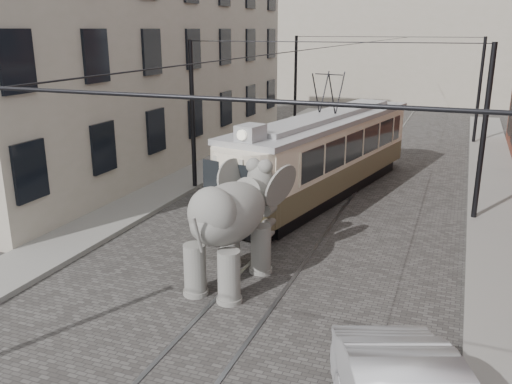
% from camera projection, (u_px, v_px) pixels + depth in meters
% --- Properties ---
extents(ground, '(120.00, 120.00, 0.00)m').
position_uv_depth(ground, '(275.00, 266.00, 15.21)').
color(ground, '#43413E').
extents(tram_rails, '(1.54, 80.00, 0.02)m').
position_uv_depth(tram_rails, '(275.00, 266.00, 15.21)').
color(tram_rails, slate).
rests_on(tram_rails, ground).
extents(sidewalk_right, '(2.00, 60.00, 0.15)m').
position_uv_depth(sidewalk_right, '(508.00, 300.00, 13.13)').
color(sidewalk_right, slate).
rests_on(sidewalk_right, ground).
extents(sidewalk_left, '(2.00, 60.00, 0.15)m').
position_uv_depth(sidewalk_left, '(84.00, 233.00, 17.42)').
color(sidewalk_left, slate).
rests_on(sidewalk_left, ground).
extents(stucco_building, '(7.00, 24.00, 10.00)m').
position_uv_depth(stucco_building, '(131.00, 59.00, 26.48)').
color(stucco_building, gray).
rests_on(stucco_building, ground).
extents(distant_block, '(28.00, 10.00, 14.00)m').
position_uv_depth(distant_block, '(421.00, 22.00, 48.93)').
color(distant_block, gray).
rests_on(distant_block, ground).
extents(catenary, '(11.00, 30.20, 6.00)m').
position_uv_depth(catenary, '(317.00, 130.00, 18.88)').
color(catenary, black).
rests_on(catenary, ground).
extents(tram, '(4.93, 12.33, 4.79)m').
position_uv_depth(tram, '(327.00, 136.00, 21.10)').
color(tram, beige).
rests_on(tram, ground).
extents(elephant, '(2.97, 5.00, 2.97)m').
position_uv_depth(elephant, '(229.00, 229.00, 13.80)').
color(elephant, slate).
rests_on(elephant, ground).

